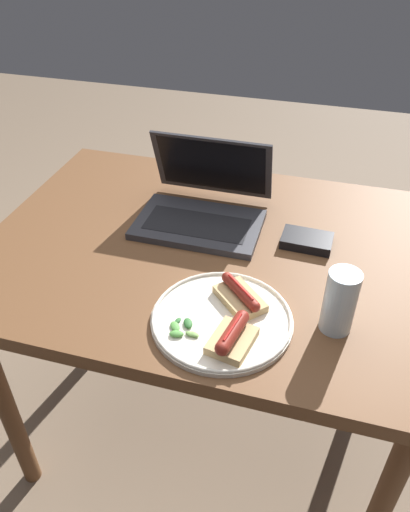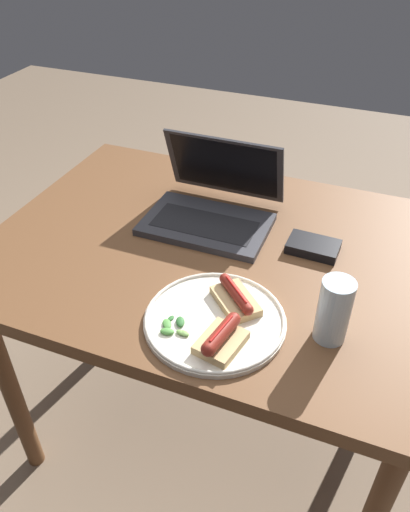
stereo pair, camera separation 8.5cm
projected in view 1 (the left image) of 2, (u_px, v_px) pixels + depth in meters
ground_plane at (212, 423)px, 1.64m from camera, size 6.00×6.00×0.00m
desk at (214, 271)px, 1.25m from camera, size 1.11×0.81×0.73m
laptop at (203, 207)px, 1.27m from camera, size 0.31×0.27×0.20m
plate at (222, 319)px, 0.99m from camera, size 0.28×0.28×0.02m
sausage_toast_left at (240, 296)px, 1.02m from camera, size 0.13×0.12×0.04m
sausage_toast_middle at (232, 337)px, 0.93m from camera, size 0.09×0.11×0.05m
salad_pile at (183, 329)px, 0.96m from camera, size 0.07×0.06×0.01m
drinking_glass at (340, 302)px, 0.95m from camera, size 0.06×0.06×0.14m
external_drive at (307, 240)px, 1.20m from camera, size 0.12×0.08×0.02m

